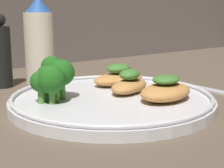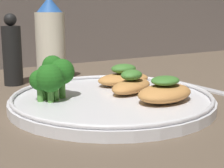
{
  "view_description": "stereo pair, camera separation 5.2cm",
  "coord_description": "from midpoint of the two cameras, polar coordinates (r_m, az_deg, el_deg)",
  "views": [
    {
      "loc": [
        -30.69,
        -40.15,
        14.19
      ],
      "look_at": [
        0.0,
        0.0,
        3.4
      ],
      "focal_mm": 55.0,
      "sensor_mm": 36.0,
      "label": 1
    },
    {
      "loc": [
        -26.44,
        -43.07,
        14.19
      ],
      "look_at": [
        0.0,
        0.0,
        3.4
      ],
      "focal_mm": 55.0,
      "sensor_mm": 36.0,
      "label": 2
    }
  ],
  "objects": [
    {
      "name": "plate",
      "position": [
        0.52,
        -2.83,
        -2.62
      ],
      "size": [
        30.85,
        30.85,
        2.0
      ],
      "color": "silver",
      "rests_on": "ground_plane"
    },
    {
      "name": "broccoli_bunch",
      "position": [
        0.5,
        -12.71,
        1.21
      ],
      "size": [
        6.92,
        6.63,
        6.3
      ],
      "color": "#4C8E38",
      "rests_on": "plate"
    },
    {
      "name": "ground_plane",
      "position": [
        0.53,
        -2.82,
        -4.19
      ],
      "size": [
        180.0,
        180.0,
        1.0
      ],
      "primitive_type": "cube",
      "color": "brown"
    },
    {
      "name": "grilled_meat_middle",
      "position": [
        0.55,
        0.23,
        0.02
      ],
      "size": [
        10.29,
        8.09,
        3.7
      ],
      "color": "#BC7F42",
      "rests_on": "plate"
    },
    {
      "name": "sauce_bottle",
      "position": [
        0.71,
        -14.0,
        6.79
      ],
      "size": [
        6.0,
        6.0,
        17.01
      ],
      "color": "beige",
      "rests_on": "ground_plane"
    },
    {
      "name": "grilled_meat_front",
      "position": [
        0.5,
        6.02,
        -1.08
      ],
      "size": [
        10.54,
        8.05,
        3.7
      ],
      "color": "#BC7F42",
      "rests_on": "plate"
    },
    {
      "name": "grilled_meat_back",
      "position": [
        0.6,
        -1.36,
        1.14
      ],
      "size": [
        9.88,
        5.99,
        3.76
      ],
      "color": "#BC7F42",
      "rests_on": "plate"
    },
    {
      "name": "pepper_grinder",
      "position": [
        0.68,
        -20.03,
        4.65
      ],
      "size": [
        3.66,
        3.66,
        13.78
      ],
      "color": "black",
      "rests_on": "ground_plane"
    },
    {
      "name": "fork",
      "position": [
        0.65,
        12.12,
        -0.52
      ],
      "size": [
        2.18,
        16.18,
        0.6
      ],
      "color": "silver",
      "rests_on": "ground_plane"
    }
  ]
}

